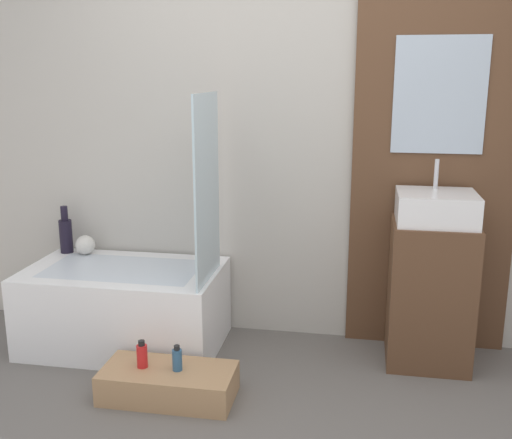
{
  "coord_description": "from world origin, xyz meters",
  "views": [
    {
      "loc": [
        0.43,
        -1.96,
        1.6
      ],
      "look_at": [
        -0.05,
        0.71,
        0.93
      ],
      "focal_mm": 42.0,
      "sensor_mm": 36.0,
      "label": 1
    }
  ],
  "objects_px": {
    "vase_tall_dark": "(66,234)",
    "bathtub": "(125,307)",
    "bottle_soap_primary": "(142,355)",
    "wooden_step_bench": "(169,383)",
    "bottle_soap_secondary": "(177,359)",
    "sink": "(436,208)",
    "vase_round_light": "(85,245)"
  },
  "relations": [
    {
      "from": "vase_tall_dark",
      "to": "bathtub",
      "type": "bearing_deg",
      "value": -27.45
    },
    {
      "from": "bottle_soap_primary",
      "to": "wooden_step_bench",
      "type": "bearing_deg",
      "value": 0.0
    },
    {
      "from": "wooden_step_bench",
      "to": "bottle_soap_secondary",
      "type": "height_order",
      "value": "bottle_soap_secondary"
    },
    {
      "from": "vase_tall_dark",
      "to": "sink",
      "type": "bearing_deg",
      "value": -3.52
    },
    {
      "from": "bottle_soap_primary",
      "to": "sink",
      "type": "bearing_deg",
      "value": 24.01
    },
    {
      "from": "bottle_soap_secondary",
      "to": "bottle_soap_primary",
      "type": "bearing_deg",
      "value": -180.0
    },
    {
      "from": "bottle_soap_secondary",
      "to": "sink",
      "type": "bearing_deg",
      "value": 27.02
    },
    {
      "from": "bathtub",
      "to": "wooden_step_bench",
      "type": "height_order",
      "value": "bathtub"
    },
    {
      "from": "vase_round_light",
      "to": "bottle_soap_primary",
      "type": "relative_size",
      "value": 0.85
    },
    {
      "from": "vase_tall_dark",
      "to": "bottle_soap_primary",
      "type": "height_order",
      "value": "vase_tall_dark"
    },
    {
      "from": "wooden_step_bench",
      "to": "bottle_soap_secondary",
      "type": "relative_size",
      "value": 5.03
    },
    {
      "from": "wooden_step_bench",
      "to": "sink",
      "type": "distance_m",
      "value": 1.68
    },
    {
      "from": "sink",
      "to": "bottle_soap_secondary",
      "type": "xyz_separation_m",
      "value": [
        -1.27,
        -0.65,
        -0.68
      ]
    },
    {
      "from": "wooden_step_bench",
      "to": "vase_tall_dark",
      "type": "xyz_separation_m",
      "value": [
        -0.92,
        0.79,
        0.53
      ]
    },
    {
      "from": "sink",
      "to": "wooden_step_bench",
      "type": "bearing_deg",
      "value": -153.87
    },
    {
      "from": "sink",
      "to": "vase_round_light",
      "type": "xyz_separation_m",
      "value": [
        -2.1,
        0.12,
        -0.35
      ]
    },
    {
      "from": "vase_tall_dark",
      "to": "bottle_soap_secondary",
      "type": "xyz_separation_m",
      "value": [
        0.97,
        -0.79,
        -0.39
      ]
    },
    {
      "from": "wooden_step_bench",
      "to": "vase_round_light",
      "type": "xyz_separation_m",
      "value": [
        -0.78,
        0.76,
        0.47
      ]
    },
    {
      "from": "bathtub",
      "to": "vase_tall_dark",
      "type": "bearing_deg",
      "value": 152.55
    },
    {
      "from": "vase_round_light",
      "to": "vase_tall_dark",
      "type": "bearing_deg",
      "value": 171.38
    },
    {
      "from": "bathtub",
      "to": "wooden_step_bench",
      "type": "bearing_deg",
      "value": -50.48
    },
    {
      "from": "bathtub",
      "to": "bottle_soap_primary",
      "type": "height_order",
      "value": "bathtub"
    },
    {
      "from": "sink",
      "to": "bottle_soap_primary",
      "type": "xyz_separation_m",
      "value": [
        -1.45,
        -0.65,
        -0.68
      ]
    },
    {
      "from": "vase_round_light",
      "to": "wooden_step_bench",
      "type": "bearing_deg",
      "value": -44.28
    },
    {
      "from": "sink",
      "to": "vase_round_light",
      "type": "relative_size",
      "value": 3.41
    },
    {
      "from": "bottle_soap_secondary",
      "to": "wooden_step_bench",
      "type": "bearing_deg",
      "value": 180.0
    },
    {
      "from": "vase_round_light",
      "to": "bottle_soap_secondary",
      "type": "relative_size",
      "value": 0.92
    },
    {
      "from": "sink",
      "to": "vase_tall_dark",
      "type": "relative_size",
      "value": 1.39
    },
    {
      "from": "bathtub",
      "to": "wooden_step_bench",
      "type": "xyz_separation_m",
      "value": [
        0.44,
        -0.54,
        -0.17
      ]
    },
    {
      "from": "wooden_step_bench",
      "to": "bottle_soap_primary",
      "type": "relative_size",
      "value": 4.66
    },
    {
      "from": "vase_round_light",
      "to": "bottle_soap_secondary",
      "type": "xyz_separation_m",
      "value": [
        0.83,
        -0.76,
        -0.33
      ]
    },
    {
      "from": "bathtub",
      "to": "vase_round_light",
      "type": "height_order",
      "value": "vase_round_light"
    }
  ]
}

